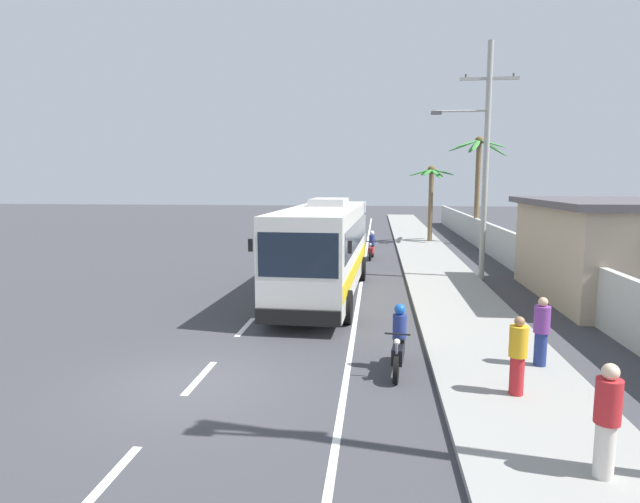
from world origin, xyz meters
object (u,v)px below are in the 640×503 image
object	(u,v)px
motorcycle_beside_bus	(372,247)
utility_pole_mid	(484,157)
pedestrian_far_walk	(541,330)
coach_bus_foreground	(325,246)
motorcycle_trailing	(399,344)
palm_nearest	(431,188)
pedestrian_midwalk	(518,354)
palm_second	(478,168)
pedestrian_near_kerb	(607,418)

from	to	relation	value
motorcycle_beside_bus	utility_pole_mid	size ratio (longest dim) A/B	0.19
motorcycle_beside_bus	pedestrian_far_walk	bearing A→B (deg)	-76.55
coach_bus_foreground	motorcycle_trailing	xyz separation A→B (m)	(2.50, -7.77, -1.26)
coach_bus_foreground	palm_nearest	size ratio (longest dim) A/B	2.05
pedestrian_far_walk	palm_nearest	size ratio (longest dim) A/B	0.30
pedestrian_midwalk	palm_second	distance (m)	26.90
coach_bus_foreground	motorcycle_trailing	bearing A→B (deg)	-72.17
motorcycle_trailing	utility_pole_mid	distance (m)	13.14
pedestrian_near_kerb	palm_second	bearing A→B (deg)	-96.51
motorcycle_trailing	palm_second	xyz separation A→B (m)	(6.23, 24.88, 4.57)
pedestrian_midwalk	palm_nearest	xyz separation A→B (m)	(0.91, 26.73, 2.91)
pedestrian_near_kerb	palm_nearest	distance (m)	29.75
pedestrian_near_kerb	palm_second	world-z (taller)	palm_second
coach_bus_foreground	palm_nearest	world-z (taller)	palm_nearest
pedestrian_near_kerb	motorcycle_trailing	bearing A→B (deg)	-57.00
motorcycle_beside_bus	coach_bus_foreground	bearing A→B (deg)	-100.00
coach_bus_foreground	palm_nearest	bearing A→B (deg)	72.08
pedestrian_near_kerb	utility_pole_mid	world-z (taller)	utility_pole_mid
pedestrian_near_kerb	palm_nearest	size ratio (longest dim) A/B	0.32
coach_bus_foreground	pedestrian_midwalk	bearing A→B (deg)	-62.50
pedestrian_midwalk	palm_nearest	distance (m)	26.90
motorcycle_beside_bus	utility_pole_mid	distance (m)	8.87
motorcycle_beside_bus	pedestrian_near_kerb	world-z (taller)	pedestrian_near_kerb
motorcycle_beside_bus	pedestrian_midwalk	xyz separation A→B (m)	(3.08, -18.72, 0.32)
coach_bus_foreground	pedestrian_near_kerb	bearing A→B (deg)	-66.47
motorcycle_beside_bus	utility_pole_mid	world-z (taller)	utility_pole_mid
pedestrian_near_kerb	pedestrian_midwalk	size ratio (longest dim) A/B	1.06
pedestrian_near_kerb	palm_second	size ratio (longest dim) A/B	0.23
pedestrian_midwalk	palm_nearest	size ratio (longest dim) A/B	0.30
motorcycle_beside_bus	pedestrian_far_walk	world-z (taller)	pedestrian_far_walk
coach_bus_foreground	pedestrian_near_kerb	xyz separation A→B (m)	(5.25, -12.05, -0.87)
coach_bus_foreground	motorcycle_beside_bus	distance (m)	9.78
motorcycle_trailing	utility_pole_mid	xyz separation A→B (m)	(4.00, 11.58, 4.75)
pedestrian_far_walk	palm_nearest	bearing A→B (deg)	-121.56
motorcycle_trailing	pedestrian_near_kerb	distance (m)	5.10
pedestrian_midwalk	palm_second	xyz separation A→B (m)	(3.96, 26.27, 4.25)
pedestrian_near_kerb	utility_pole_mid	distance (m)	16.49
motorcycle_beside_bus	utility_pole_mid	xyz separation A→B (m)	(4.81, -5.75, 4.74)
coach_bus_foreground	pedestrian_near_kerb	size ratio (longest dim) A/B	6.50
coach_bus_foreground	palm_second	distance (m)	19.49
motorcycle_trailing	pedestrian_midwalk	size ratio (longest dim) A/B	1.23
pedestrian_midwalk	pedestrian_far_walk	size ratio (longest dim) A/B	0.99
coach_bus_foreground	pedestrian_far_walk	distance (m)	9.42
pedestrian_far_walk	palm_second	xyz separation A→B (m)	(2.99, 24.52, 4.24)
pedestrian_far_walk	palm_second	size ratio (longest dim) A/B	0.22
utility_pole_mid	palm_second	bearing A→B (deg)	80.48
motorcycle_trailing	pedestrian_far_walk	distance (m)	3.28
coach_bus_foreground	motorcycle_trailing	world-z (taller)	coach_bus_foreground
motorcycle_beside_bus	motorcycle_trailing	size ratio (longest dim) A/B	1.00
coach_bus_foreground	motorcycle_trailing	size ratio (longest dim) A/B	5.63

